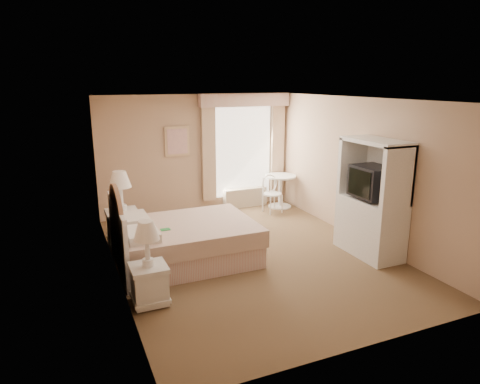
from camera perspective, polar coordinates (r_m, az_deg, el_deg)
name	(u,v)px	position (r m, az deg, el deg)	size (l,w,h in m)	color
room	(251,181)	(6.69, 1.54, 1.51)	(4.21, 5.51, 2.51)	brown
window	(245,147)	(9.47, 0.60, 5.96)	(2.05, 0.22, 2.51)	white
framed_art	(177,141)	(9.01, -8.38, 6.70)	(0.52, 0.04, 0.62)	tan
bed	(180,241)	(6.78, -7.97, -6.45)	(2.11, 1.62, 1.44)	tan
nightstand_near	(149,274)	(5.59, -12.07, -10.63)	(0.45, 0.45, 1.09)	white
nightstand_far	(122,218)	(7.60, -15.42, -3.38)	(0.53, 0.53, 1.29)	white
round_table	(280,186)	(9.59, 5.38, 0.81)	(0.69, 0.69, 0.73)	white
cafe_chair	(271,191)	(9.23, 4.20, 0.18)	(0.43, 0.43, 0.81)	white
armoire	(372,208)	(7.20, 17.14, -2.03)	(0.57, 1.14, 1.89)	white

